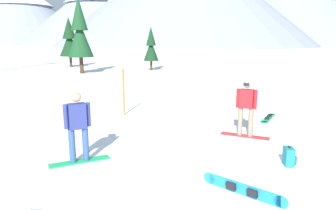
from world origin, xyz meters
TOP-DOWN VIEW (x-y plane):
  - ground_plane at (0.00, 0.00)m, footprint 800.00×800.00m
  - snowboarder_foreground at (-2.94, 0.99)m, footprint 1.45×0.77m
  - snowboarder_midground at (1.80, 2.55)m, footprint 1.41×1.02m
  - loose_snowboard_near_right at (0.42, -1.09)m, footprint 1.25×1.33m
  - loose_snowboard_far_spare at (3.47, 4.61)m, footprint 1.17×1.50m
  - backpack_teal at (2.02, 0.21)m, footprint 0.31×0.35m
  - trail_marker_pole at (-1.99, 5.87)m, footprint 0.06×0.06m
  - pine_tree_broad at (0.23, 24.95)m, footprint 1.50×1.50m
  - pine_tree_young at (-8.56, 29.94)m, footprint 2.28×2.28m
  - pine_tree_twin at (-6.21, 22.50)m, footprint 2.26×2.26m
  - peak_central_summit at (-86.59, 253.01)m, footprint 110.10×110.10m
  - peak_east_ridge at (-22.47, 226.53)m, footprint 116.37×116.37m
  - peak_west_ridge at (115.03, 237.59)m, footprint 155.91×155.91m

SIDE VIEW (x-z plane):
  - ground_plane at x=0.00m, z-range 0.00..0.00m
  - loose_snowboard_far_spare at x=3.47m, z-range -0.02..0.07m
  - loose_snowboard_near_right at x=0.42m, z-range 0.00..0.26m
  - backpack_teal at x=2.02m, z-range -0.02..0.45m
  - trail_marker_pole at x=-1.99m, z-range 0.00..1.84m
  - snowboarder_foreground at x=-2.94m, z-range 0.05..1.79m
  - snowboarder_midground at x=1.80m, z-range 0.05..1.81m
  - pine_tree_broad at x=0.23m, z-range 0.19..4.46m
  - pine_tree_young at x=-8.56m, z-range 0.25..5.70m
  - pine_tree_twin at x=-6.21m, z-range 0.30..6.99m
  - peak_east_ridge at x=-22.47m, z-range 1.05..47.84m
  - peak_central_summit at x=-86.59m, z-range 1.07..48.88m
  - peak_west_ridge at x=115.03m, z-range 1.44..65.45m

